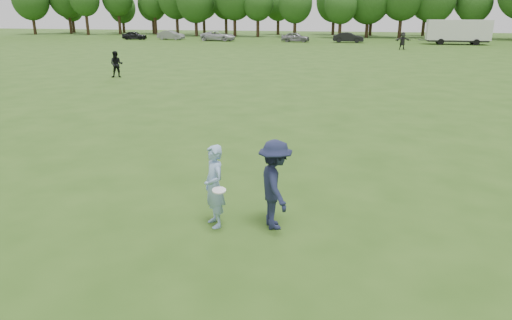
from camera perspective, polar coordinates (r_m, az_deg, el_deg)
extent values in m
plane|color=#2B4C15|center=(9.78, -5.68, -7.31)|extent=(200.00, 200.00, 0.00)
imported|color=#8BADD7|center=(9.16, -5.25, -3.30)|extent=(0.71, 0.74, 1.70)
imported|color=#1B203C|center=(9.04, 2.40, -3.11)|extent=(1.11, 1.35, 1.82)
imported|color=black|center=(32.29, -17.03, 11.36)|extent=(1.01, 0.90, 1.73)
imported|color=#282828|center=(57.40, 17.86, 14.00)|extent=(1.93, 1.03, 1.98)
imported|color=black|center=(77.31, -14.95, 14.82)|extent=(3.91, 1.73, 1.31)
imported|color=slate|center=(75.74, -10.58, 15.09)|extent=(4.41, 1.97, 1.41)
imported|color=#BBBCC0|center=(71.83, -4.74, 15.21)|extent=(5.52, 2.95, 1.48)
imported|color=gray|center=(69.06, 4.97, 15.06)|extent=(4.20, 1.87, 1.40)
imported|color=black|center=(68.80, 11.49, 14.78)|extent=(4.35, 1.64, 1.42)
cylinder|color=white|center=(8.79, -4.64, -3.80)|extent=(0.31, 0.31, 0.08)
cube|color=silver|center=(68.93, 23.97, 14.64)|extent=(8.00, 2.50, 2.60)
cube|color=black|center=(68.99, 23.82, 13.48)|extent=(7.60, 2.30, 0.25)
cylinder|color=black|center=(67.41, 22.10, 13.53)|extent=(0.80, 0.25, 0.80)
cylinder|color=black|center=(69.88, 21.82, 13.68)|extent=(0.80, 0.25, 0.80)
cylinder|color=black|center=(68.18, 25.84, 13.10)|extent=(0.80, 0.25, 0.80)
cylinder|color=black|center=(70.63, 25.43, 13.27)|extent=(0.80, 0.25, 0.80)
cube|color=#333333|center=(68.37, 20.10, 13.92)|extent=(1.20, 0.15, 0.12)
cylinder|color=#332114|center=(102.67, -25.99, 14.96)|extent=(0.56, 0.56, 3.63)
cylinder|color=#332114|center=(102.95, -22.20, 15.57)|extent=(0.56, 0.56, 4.13)
cylinder|color=#332114|center=(96.53, -20.34, 15.70)|extent=(0.56, 0.56, 4.18)
cylinder|color=#332114|center=(96.98, -16.69, 16.08)|extent=(0.56, 0.56, 4.26)
cylinder|color=#332114|center=(95.22, -12.45, 16.27)|extent=(0.56, 0.56, 3.91)
ellipsoid|color=#204216|center=(95.22, -12.63, 18.84)|extent=(5.47, 5.47, 6.29)
cylinder|color=#332114|center=(91.46, -9.81, 16.34)|extent=(0.56, 0.56, 3.83)
cylinder|color=#332114|center=(86.91, -7.47, 16.18)|extent=(0.56, 0.56, 3.25)
ellipsoid|color=#204216|center=(86.90, -7.60, 19.15)|extent=(6.76, 6.76, 7.78)
cylinder|color=#332114|center=(85.07, -2.67, 16.42)|extent=(0.56, 0.56, 3.71)
cylinder|color=#332114|center=(83.62, 0.23, 16.33)|extent=(0.56, 0.56, 3.46)
ellipsoid|color=#204216|center=(83.60, 0.24, 19.11)|extent=(5.49, 5.49, 6.31)
cylinder|color=#332114|center=(82.25, 4.87, 16.13)|extent=(0.56, 0.56, 3.14)
ellipsoid|color=#204216|center=(82.23, 4.94, 18.93)|extent=(5.78, 5.78, 6.64)
cylinder|color=#332114|center=(81.20, 10.43, 15.84)|extent=(0.56, 0.56, 3.01)
ellipsoid|color=#204216|center=(81.17, 10.59, 18.54)|extent=(5.46, 5.46, 6.28)
cylinder|color=#332114|center=(83.45, 13.69, 15.76)|extent=(0.56, 0.56, 3.23)
cylinder|color=#332114|center=(83.51, 17.55, 15.64)|extent=(0.56, 0.56, 3.77)
cylinder|color=#332114|center=(84.58, 21.10, 15.16)|extent=(0.56, 0.56, 3.33)
cylinder|color=#332114|center=(85.82, 25.30, 14.65)|extent=(0.56, 0.56, 3.22)
ellipsoid|color=#204216|center=(85.79, 25.67, 17.27)|extent=(5.54, 5.54, 6.37)
cylinder|color=#332114|center=(108.67, -21.85, 15.36)|extent=(0.56, 0.56, 2.97)
ellipsoid|color=#204216|center=(108.64, -22.07, 17.22)|extent=(4.85, 4.85, 5.58)
cylinder|color=#332114|center=(103.78, -16.21, 15.78)|extent=(0.56, 0.56, 2.73)
ellipsoid|color=#204216|center=(103.75, -16.39, 17.80)|extent=(5.45, 5.45, 6.27)
cylinder|color=#332114|center=(98.91, -12.70, 16.11)|extent=(0.56, 0.56, 3.25)
ellipsoid|color=#204216|center=(98.89, -12.87, 18.45)|extent=(5.68, 5.68, 6.53)
cylinder|color=#332114|center=(97.91, -6.51, 16.51)|extent=(0.56, 0.56, 3.62)
ellipsoid|color=#204216|center=(97.90, -6.60, 19.01)|extent=(5.80, 5.80, 6.67)
cylinder|color=#332114|center=(93.79, -3.75, 16.52)|extent=(0.56, 0.56, 3.61)
ellipsoid|color=#204216|center=(93.77, -3.81, 19.07)|extent=(5.58, 5.58, 6.42)
cylinder|color=#332114|center=(91.87, 2.77, 16.41)|extent=(0.56, 0.56, 3.29)
ellipsoid|color=#204216|center=(91.84, 2.81, 18.84)|extent=(5.30, 5.30, 6.09)
cylinder|color=#332114|center=(91.99, 9.62, 16.19)|extent=(0.56, 0.56, 3.28)
ellipsoid|color=#204216|center=(91.98, 9.77, 19.00)|extent=(6.78, 6.78, 7.79)
cylinder|color=#332114|center=(90.23, 14.12, 15.83)|extent=(0.56, 0.56, 3.11)
ellipsoid|color=#204216|center=(90.20, 14.31, 18.25)|extent=(5.34, 5.34, 6.14)
cylinder|color=#332114|center=(92.17, 20.20, 15.45)|extent=(0.56, 0.56, 3.50)
ellipsoid|color=#204216|center=(92.15, 20.46, 17.79)|extent=(4.82, 4.82, 5.54)
cylinder|color=#332114|center=(93.91, 25.03, 15.01)|extent=(0.56, 0.56, 3.80)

